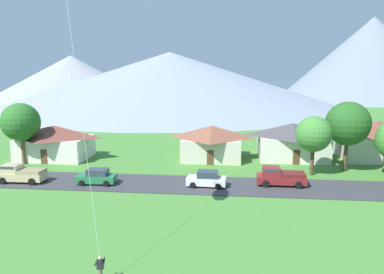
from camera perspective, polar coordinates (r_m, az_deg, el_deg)
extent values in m
cube|color=#38383D|center=(40.28, 1.76, -7.52)|extent=(160.00, 6.70, 0.08)
cone|color=slate|center=(186.37, 26.25, 10.91)|extent=(81.56, 81.56, 36.79)
cone|color=gray|center=(135.52, -3.45, 9.00)|extent=(123.75, 123.75, 19.66)
cone|color=#8E939E|center=(156.51, -18.31, 8.54)|extent=(70.60, 70.60, 19.05)
cube|color=silver|center=(54.42, 15.36, -1.51)|extent=(9.37, 7.65, 3.29)
pyramid|color=#474247|center=(53.98, 15.49, 1.15)|extent=(10.12, 8.26, 1.81)
cube|color=brown|center=(50.85, 16.01, -3.07)|extent=(0.90, 0.06, 2.00)
cube|color=beige|center=(52.18, 3.09, -1.75)|extent=(8.18, 7.17, 3.10)
pyramid|color=brown|center=(51.74, 3.12, 0.86)|extent=(8.84, 7.74, 1.70)
cube|color=brown|center=(48.78, 2.86, -3.24)|extent=(0.90, 0.06, 2.00)
cube|color=silver|center=(55.85, -20.61, -1.60)|extent=(9.48, 6.62, 3.10)
pyramid|color=brown|center=(55.45, -20.76, 0.83)|extent=(10.24, 7.15, 1.70)
cube|color=brown|center=(53.08, -22.17, -2.89)|extent=(0.90, 0.06, 2.00)
cube|color=silver|center=(58.46, 26.79, -1.34)|extent=(9.84, 7.98, 3.51)
pyramid|color=brown|center=(58.04, 27.00, 1.30)|extent=(10.63, 8.61, 1.93)
cylinder|color=brown|center=(54.08, -24.94, -1.87)|extent=(0.44, 0.44, 3.83)
sphere|color=#286623|center=(53.49, -25.24, 2.14)|extent=(5.07, 5.07, 5.07)
cylinder|color=#4C3823|center=(46.13, 18.29, -3.61)|extent=(0.44, 0.44, 3.42)
sphere|color=#3D7F33|center=(45.50, 18.52, 0.45)|extent=(4.26, 4.26, 4.26)
cylinder|color=#4C3823|center=(49.44, 22.89, -2.68)|extent=(0.44, 0.44, 3.97)
sphere|color=#23561E|center=(48.77, 23.21, 1.94)|extent=(5.43, 5.43, 5.43)
cube|color=#237042|center=(41.77, -14.71, -6.29)|extent=(4.27, 1.97, 0.80)
cube|color=#2D3847|center=(41.53, -14.56, -5.32)|extent=(2.26, 1.67, 0.68)
cylinder|color=black|center=(41.46, -16.88, -6.92)|extent=(0.65, 0.27, 0.64)
cylinder|color=black|center=(43.12, -16.02, -6.23)|extent=(0.65, 0.27, 0.64)
cylinder|color=black|center=(40.61, -13.28, -7.11)|extent=(0.65, 0.27, 0.64)
cylinder|color=black|center=(42.30, -12.56, -6.39)|extent=(0.65, 0.27, 0.64)
cube|color=white|center=(39.61, 2.26, -6.86)|extent=(4.28, 1.99, 0.80)
cube|color=#2D3847|center=(39.39, 2.48, -5.83)|extent=(2.27, 1.68, 0.68)
cylinder|color=black|center=(38.99, 0.11, -7.56)|extent=(0.65, 0.27, 0.64)
cylinder|color=black|center=(40.73, 0.50, -6.78)|extent=(0.65, 0.27, 0.64)
cylinder|color=black|center=(38.70, 4.11, -7.72)|extent=(0.65, 0.27, 0.64)
cylinder|color=black|center=(40.45, 4.32, -6.93)|extent=(0.65, 0.27, 0.64)
cube|color=#C6B284|center=(45.28, -25.07, -5.56)|extent=(5.21, 2.04, 0.84)
cube|color=#C6B284|center=(45.64, -26.34, -4.41)|extent=(1.91, 1.85, 0.90)
cube|color=#2D3847|center=(45.58, -26.37, -4.08)|extent=(1.63, 1.89, 0.28)
cube|color=tan|center=(44.56, -23.85, -4.91)|extent=(2.71, 1.98, 0.36)
cylinder|color=black|center=(45.42, -27.55, -6.09)|extent=(0.76, 0.29, 0.76)
cylinder|color=black|center=(47.07, -26.20, -5.45)|extent=(0.76, 0.29, 0.76)
cylinder|color=black|center=(43.67, -23.79, -6.42)|extent=(0.76, 0.29, 0.76)
cylinder|color=black|center=(45.38, -22.53, -5.72)|extent=(0.76, 0.29, 0.76)
cube|color=maroon|center=(41.08, 13.77, -6.42)|extent=(5.22, 2.05, 0.84)
cube|color=maroon|center=(40.72, 12.28, -5.23)|extent=(1.92, 1.86, 0.90)
cube|color=#2D3847|center=(40.65, 12.29, -4.87)|extent=(1.63, 1.90, 0.28)
cube|color=maroon|center=(41.08, 15.41, -5.62)|extent=(2.72, 1.99, 0.36)
cylinder|color=black|center=(40.01, 11.50, -7.21)|extent=(0.76, 0.29, 0.76)
cylinder|color=black|center=(41.96, 11.27, -6.39)|extent=(0.76, 0.29, 0.76)
cylinder|color=black|center=(40.45, 16.34, -7.23)|extent=(0.76, 0.29, 0.76)
cylinder|color=black|center=(42.38, 15.88, -6.42)|extent=(0.76, 0.29, 0.76)
cube|color=black|center=(23.09, -14.20, -18.76)|extent=(0.36, 0.22, 0.58)
sphere|color=beige|center=(22.90, -14.24, -17.88)|extent=(0.21, 0.21, 0.21)
cylinder|color=black|center=(23.14, -14.70, -18.32)|extent=(0.18, 0.55, 0.37)
cylinder|color=black|center=(23.00, -13.62, -18.46)|extent=(0.18, 0.55, 0.37)
cylinder|color=silver|center=(23.22, -17.07, 4.42)|extent=(3.42, 4.75, 17.08)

